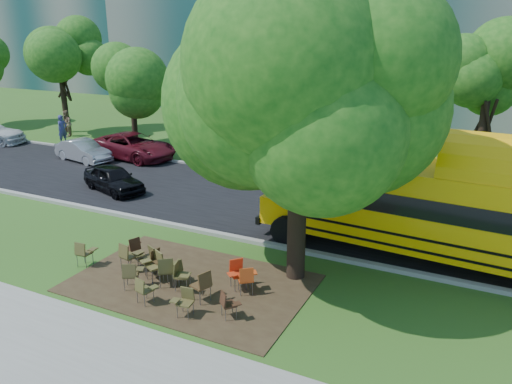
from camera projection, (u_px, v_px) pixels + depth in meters
The scene contains 34 objects.
ground at pixel (173, 270), 15.84m from camera, with size 160.00×160.00×0.00m, color #33581B.
sidewalk at pixel (47, 358), 11.57m from camera, with size 60.00×4.00×0.04m, color gray.
dirt_patch at pixel (190, 283), 14.99m from camera, with size 7.00×4.50×0.03m, color #382819.
asphalt_road at pixel (266, 203), 21.80m from camera, with size 80.00×8.00×0.04m, color black.
kerb_near at pixel (220, 235), 18.38m from camera, with size 80.00×0.25×0.14m, color gray.
kerb_far at pixel (300, 178), 25.28m from camera, with size 80.00×0.25×0.14m, color gray.
building_left at pixel (104, 6), 62.77m from camera, with size 26.00×14.00×20.00m, color slate.
bg_tree_0 at pixel (131, 75), 30.53m from camera, with size 5.20×5.20×7.18m.
bg_tree_1 at pixel (59, 57), 35.34m from camera, with size 6.00×6.00×8.40m.
bg_tree_2 at pixel (255, 82), 30.27m from camera, with size 4.80×4.80×6.62m.
bg_tree_3 at pixel (489, 81), 22.86m from camera, with size 5.60×5.60×7.84m.
main_tree at pixel (301, 82), 13.56m from camera, with size 7.20×7.20×9.53m.
school_bus at pixel (475, 214), 15.40m from camera, with size 13.10×3.75×3.16m.
chair_0 at pixel (84, 251), 15.89m from camera, with size 0.57×0.55×0.87m.
chair_1 at pixel (128, 254), 15.58m from camera, with size 0.69×0.56×0.95m.
chair_2 at pixel (131, 273), 14.47m from camera, with size 0.59×0.70×0.88m.
chair_3 at pixel (156, 263), 15.03m from camera, with size 0.76×0.60×0.93m.
chair_4 at pixel (144, 288), 13.70m from camera, with size 0.61×0.48×0.81m.
chair_5 at pixel (185, 299), 13.15m from camera, with size 0.54×0.53×0.80m.
chair_6 at pixel (203, 283), 13.82m from camera, with size 0.59×0.76×0.96m.
chair_7 at pixel (227, 303), 13.03m from camera, with size 0.66×0.52×0.77m.
chair_8 at pixel (134, 246), 16.32m from camera, with size 0.53×0.67×0.84m.
chair_9 at pixel (148, 257), 15.51m from camera, with size 0.71×0.56×0.87m.
chair_10 at pixel (157, 259), 15.43m from camera, with size 0.47×0.58×0.81m.
chair_11 at pixel (167, 268), 14.64m from camera, with size 0.64×0.81×0.96m.
chair_12 at pixel (237, 271), 14.56m from camera, with size 0.61×0.77×0.90m.
chair_13 at pixel (247, 277), 14.22m from camera, with size 0.59×0.75×0.88m.
chair_14 at pixel (176, 269), 14.84m from camera, with size 0.45×0.50×0.77m.
chair_15 at pixel (180, 273), 14.44m from camera, with size 0.66×0.61×0.90m.
black_car at pixel (114, 179), 23.29m from camera, with size 1.47×3.65×1.25m, color black.
bg_car_silver at pixel (83, 151), 28.62m from camera, with size 1.32×3.79×1.25m, color #9FA0A5.
bg_car_red at pixel (133, 146), 29.17m from camera, with size 2.49×5.40×1.50m, color #500D18.
pedestrian_a at pixel (62, 129), 32.96m from camera, with size 0.70×0.46×1.92m, color navy.
pedestrian_b at pixel (66, 124), 35.18m from camera, with size 0.90×0.70×1.85m, color #896952.
Camera 1 is at (8.68, -11.65, 7.29)m, focal length 35.00 mm.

